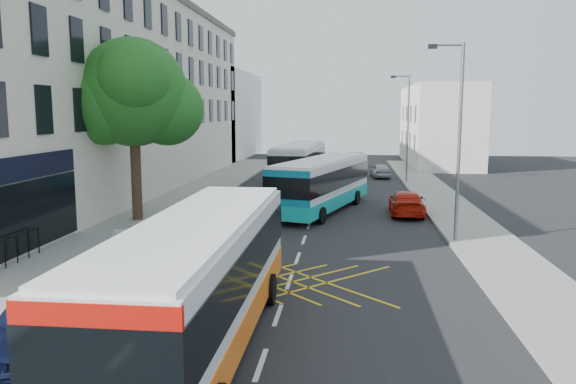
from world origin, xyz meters
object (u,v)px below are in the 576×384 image
(distant_car_grey, at_px, (300,166))
(distant_car_silver, at_px, (380,170))
(distant_car_dark, at_px, (356,159))
(bus_near, at_px, (200,279))
(lamp_far, at_px, (407,122))
(motorbike, at_px, (183,338))
(bus_far, at_px, (299,163))
(lamp_near, at_px, (457,132))
(bus_mid, at_px, (322,184))
(parked_car_silver, at_px, (134,249))
(red_hatchback, at_px, (407,203))
(street_tree, at_px, (133,93))
(parked_car_blue, at_px, (47,320))

(distant_car_grey, height_order, distant_car_silver, distant_car_silver)
(distant_car_silver, height_order, distant_car_dark, distant_car_dark)
(bus_near, relative_size, distant_car_grey, 2.50)
(lamp_far, relative_size, distant_car_grey, 1.85)
(motorbike, xyz_separation_m, distant_car_dark, (4.07, 46.52, -0.29))
(bus_far, xyz_separation_m, motorbike, (0.35, -31.12, -0.65))
(lamp_near, relative_size, bus_mid, 0.76)
(distant_car_dark, bearing_deg, bus_near, 85.92)
(bus_mid, distance_m, motorbike, 20.19)
(motorbike, distance_m, parked_car_silver, 9.15)
(bus_far, relative_size, red_hatchback, 2.52)
(bus_near, bearing_deg, distant_car_silver, 80.20)
(distant_car_dark, bearing_deg, lamp_far, 106.00)
(lamp_far, bearing_deg, bus_mid, -114.06)
(parked_car_silver, xyz_separation_m, distant_car_silver, (10.10, 28.18, -0.07))
(lamp_near, bearing_deg, street_tree, 168.60)
(bus_mid, bearing_deg, red_hatchback, 8.32)
(bus_near, distance_m, bus_mid, 18.29)
(bus_mid, height_order, distant_car_grey, bus_mid)
(lamp_far, distance_m, distant_car_silver, 5.47)
(parked_car_silver, bearing_deg, distant_car_dark, 76.27)
(motorbike, height_order, parked_car_silver, motorbike)
(lamp_far, relative_size, distant_car_silver, 2.26)
(street_tree, xyz_separation_m, parked_car_silver, (2.91, -7.84, -5.62))
(distant_car_dark, bearing_deg, red_hatchback, 96.16)
(bus_mid, bearing_deg, lamp_far, 82.53)
(parked_car_blue, bearing_deg, distant_car_dark, 84.72)
(bus_far, xyz_separation_m, parked_car_blue, (-3.13, -29.99, -0.83))
(lamp_far, distance_m, distant_car_grey, 11.60)
(lamp_near, xyz_separation_m, bus_far, (-7.96, 18.11, -3.00))
(street_tree, bearing_deg, motorbike, -66.03)
(lamp_far, xyz_separation_m, distant_car_silver, (-1.70, 3.30, -4.01))
(motorbike, bearing_deg, bus_near, 79.71)
(lamp_far, xyz_separation_m, bus_near, (-7.76, -31.09, -3.02))
(motorbike, height_order, distant_car_dark, motorbike)
(bus_mid, bearing_deg, street_tree, -138.65)
(lamp_near, height_order, distant_car_grey, lamp_near)
(street_tree, bearing_deg, lamp_near, -11.40)
(motorbike, bearing_deg, red_hatchback, 57.05)
(bus_far, bearing_deg, red_hatchback, -55.71)
(parked_car_silver, bearing_deg, parked_car_blue, -85.89)
(bus_near, height_order, bus_far, bus_far)
(bus_near, height_order, parked_car_blue, bus_near)
(motorbike, relative_size, red_hatchback, 0.52)
(parked_car_blue, xyz_separation_m, parked_car_silver, (-0.70, 7.00, -0.10))
(street_tree, bearing_deg, parked_car_blue, -76.33)
(street_tree, distance_m, lamp_near, 15.10)
(bus_mid, distance_m, distant_car_grey, 19.77)
(lamp_near, distance_m, distant_car_grey, 28.28)
(red_hatchback, relative_size, distant_car_dark, 1.07)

